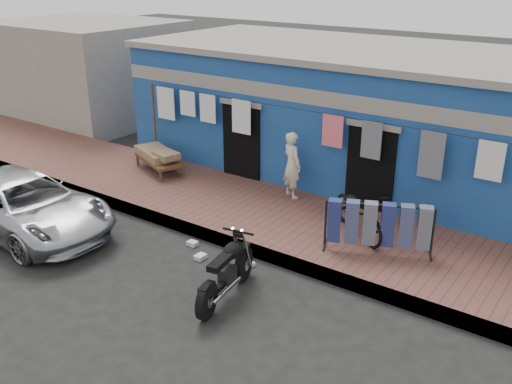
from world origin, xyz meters
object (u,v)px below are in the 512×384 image
bicycle (359,207)px  charpoy (159,160)px  motorcycle (226,270)px  car (24,204)px  jeans_rack (378,226)px  seated_person (292,165)px

bicycle → charpoy: bicycle is taller
motorcycle → charpoy: (-4.94, 3.47, 0.00)m
bicycle → charpoy: size_ratio=0.97×
car → jeans_rack: size_ratio=2.13×
car → bicycle: bearing=-58.7°
seated_person → jeans_rack: size_ratio=0.75×
charpoy → car: bearing=-92.4°
car → bicycle: size_ratio=2.41×
motorcycle → bicycle: bearing=63.0°
seated_person → bicycle: 2.34m
motorcycle → jeans_rack: jeans_rack is taller
motorcycle → car: bearing=174.7°
car → bicycle: (6.06, 3.47, 0.22)m
bicycle → jeans_rack: bearing=-89.1°
charpoy → jeans_rack: jeans_rack is taller
seated_person → motorcycle: 4.18m
car → seated_person: seated_person is taller
bicycle → charpoy: (-5.90, 0.39, -0.31)m
car → jeans_rack: (6.66, 3.05, 0.13)m
seated_person → bicycle: (2.15, -0.90, -0.19)m
charpoy → jeans_rack: bearing=-7.1°
jeans_rack → seated_person: bearing=154.2°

